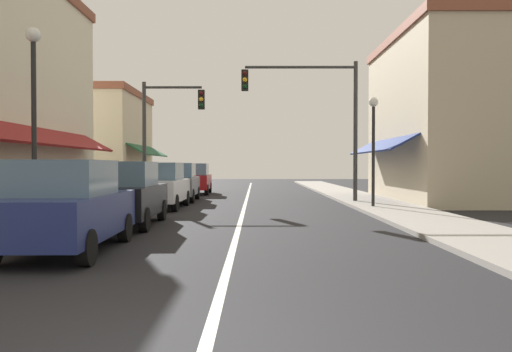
# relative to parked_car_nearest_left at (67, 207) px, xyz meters

# --- Properties ---
(ground_plane) EXTENTS (80.00, 80.00, 0.00)m
(ground_plane) POSITION_rel_parked_car_nearest_left_xyz_m (3.15, 12.18, -0.88)
(ground_plane) COLOR black
(sidewalk_left) EXTENTS (2.60, 56.00, 0.12)m
(sidewalk_left) POSITION_rel_parked_car_nearest_left_xyz_m (-2.35, 12.18, -0.82)
(sidewalk_left) COLOR gray
(sidewalk_left) RESTS_ON ground
(sidewalk_right) EXTENTS (2.60, 56.00, 0.12)m
(sidewalk_right) POSITION_rel_parked_car_nearest_left_xyz_m (8.65, 12.18, -0.82)
(sidewalk_right) COLOR gray
(sidewalk_right) RESTS_ON ground
(lane_center_stripe) EXTENTS (0.14, 52.00, 0.01)m
(lane_center_stripe) POSITION_rel_parked_car_nearest_left_xyz_m (3.15, 12.18, -0.88)
(lane_center_stripe) COLOR silver
(lane_center_stripe) RESTS_ON ground
(storefront_right_block) EXTENTS (7.15, 10.20, 7.73)m
(storefront_right_block) POSITION_rel_parked_car_nearest_left_xyz_m (12.87, 14.18, 2.99)
(storefront_right_block) COLOR #BCAD8E
(storefront_right_block) RESTS_ON ground
(storefront_far_left) EXTENTS (5.44, 8.20, 6.23)m
(storefront_far_left) POSITION_rel_parked_car_nearest_left_xyz_m (-5.70, 22.18, 2.24)
(storefront_far_left) COLOR beige
(storefront_far_left) RESTS_ON ground
(parked_car_nearest_left) EXTENTS (1.86, 4.14, 1.77)m
(parked_car_nearest_left) POSITION_rel_parked_car_nearest_left_xyz_m (0.00, 0.00, 0.00)
(parked_car_nearest_left) COLOR navy
(parked_car_nearest_left) RESTS_ON ground
(parked_car_second_left) EXTENTS (1.85, 4.14, 1.77)m
(parked_car_second_left) POSITION_rel_parked_car_nearest_left_xyz_m (0.00, 4.35, 0.00)
(parked_car_second_left) COLOR black
(parked_car_second_left) RESTS_ON ground
(parked_car_third_left) EXTENTS (1.83, 4.12, 1.77)m
(parked_car_third_left) POSITION_rel_parked_car_nearest_left_xyz_m (-0.07, 10.03, 0.00)
(parked_car_third_left) COLOR silver
(parked_car_third_left) RESTS_ON ground
(parked_car_far_left) EXTENTS (1.87, 4.14, 1.77)m
(parked_car_far_left) POSITION_rel_parked_car_nearest_left_xyz_m (-0.03, 14.08, 0.00)
(parked_car_far_left) COLOR #4C5156
(parked_car_far_left) RESTS_ON ground
(parked_car_distant_left) EXTENTS (1.86, 4.14, 1.77)m
(parked_car_distant_left) POSITION_rel_parked_car_nearest_left_xyz_m (0.06, 19.89, 0.00)
(parked_car_distant_left) COLOR maroon
(parked_car_distant_left) RESTS_ON ground
(traffic_signal_mast_arm) EXTENTS (5.06, 0.50, 6.18)m
(traffic_signal_mast_arm) POSITION_rel_parked_car_nearest_left_xyz_m (6.29, 12.58, 3.32)
(traffic_signal_mast_arm) COLOR #333333
(traffic_signal_mast_arm) RESTS_ON ground
(traffic_signal_left_corner) EXTENTS (2.95, 0.50, 5.58)m
(traffic_signal_left_corner) POSITION_rel_parked_car_nearest_left_xyz_m (-0.70, 14.37, 2.79)
(traffic_signal_left_corner) COLOR #333333
(traffic_signal_left_corner) RESTS_ON ground
(street_lamp_left_near) EXTENTS (0.36, 0.36, 5.00)m
(street_lamp_left_near) POSITION_rel_parked_car_nearest_left_xyz_m (-1.75, 2.68, 2.47)
(street_lamp_left_near) COLOR black
(street_lamp_left_near) RESTS_ON ground
(street_lamp_right_mid) EXTENTS (0.36, 0.36, 4.24)m
(street_lamp_right_mid) POSITION_rel_parked_car_nearest_left_xyz_m (8.06, 9.67, 2.03)
(street_lamp_right_mid) COLOR black
(street_lamp_right_mid) RESTS_ON ground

